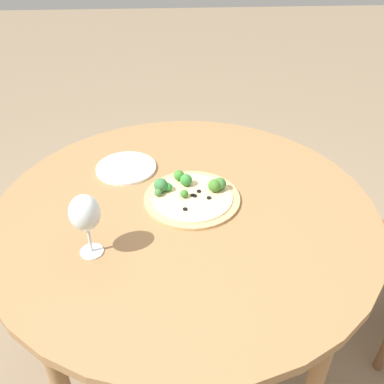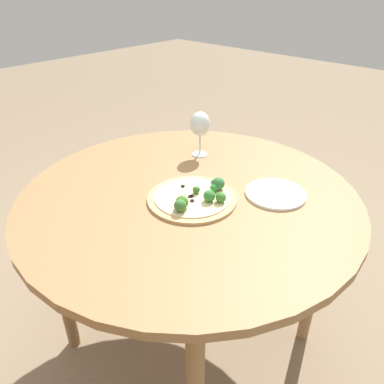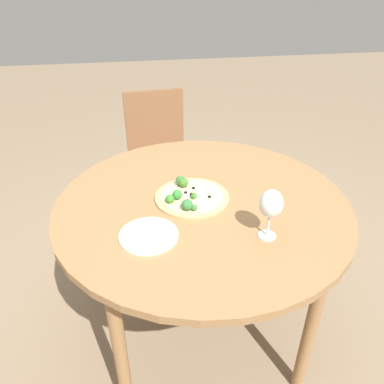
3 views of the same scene
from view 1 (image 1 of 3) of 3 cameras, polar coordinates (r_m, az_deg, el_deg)
name	(u,v)px [view 1 (image 1 of 3)]	position (r m, az deg, el deg)	size (l,w,h in m)	color
ground_plane	(187,355)	(1.88, -0.72, -20.90)	(12.00, 12.00, 0.00)	#847056
dining_table	(185,226)	(1.35, -0.94, -4.54)	(1.17, 1.17, 0.77)	olive
pizza	(191,195)	(1.34, -0.11, -0.34)	(0.30, 0.30, 0.06)	tan
wine_glass	(85,214)	(1.11, -14.10, -2.86)	(0.08, 0.08, 0.19)	silver
plate_near	(126,168)	(1.50, -8.77, 3.19)	(0.21, 0.21, 0.01)	white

